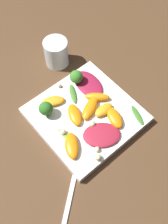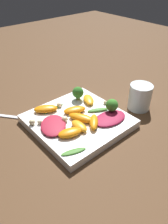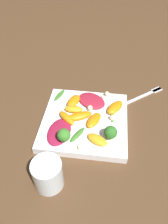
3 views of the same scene
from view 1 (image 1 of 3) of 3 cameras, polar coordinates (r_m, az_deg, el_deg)
The scene contains 23 objects.
ground_plane at distance 0.72m, azimuth 0.32°, elevation -1.16°, with size 2.40×2.40×0.00m, color #4C331E.
plate at distance 0.71m, azimuth 0.32°, elevation -0.70°, with size 0.26×0.26×0.02m.
drinking_glass at distance 0.81m, azimuth -6.06°, elevation 12.72°, with size 0.07×0.07×0.08m.
fork at distance 0.63m, azimuth -4.06°, elevation -21.83°, with size 0.15×0.12×0.01m.
radicchio_leaf_0 at distance 0.74m, azimuth 0.95°, elevation 6.15°, with size 0.07×0.11×0.01m.
radicchio_leaf_1 at distance 0.66m, azimuth 3.88°, elevation -5.00°, with size 0.12×0.11×0.01m.
orange_segment_0 at distance 0.65m, azimuth -2.68°, elevation -7.33°, with size 0.07×0.08×0.02m.
orange_segment_1 at distance 0.71m, azimuth 2.90°, elevation 3.31°, with size 0.07×0.06×0.02m.
orange_segment_2 at distance 0.71m, azimuth -6.71°, elevation 2.38°, with size 0.07×0.06×0.02m.
orange_segment_3 at distance 0.69m, azimuth 4.29°, elevation 0.44°, with size 0.06×0.03×0.02m.
orange_segment_4 at distance 0.69m, azimuth 6.70°, elevation -1.24°, with size 0.05×0.07×0.02m.
orange_segment_5 at distance 0.69m, azimuth -2.03°, elevation -0.60°, with size 0.06×0.07×0.02m.
orange_segment_6 at distance 0.69m, azimuth 1.48°, elevation 0.84°, with size 0.08×0.06×0.02m.
broccoli_floret_0 at distance 0.73m, azimuth -1.69°, elevation 7.65°, with size 0.04×0.04×0.05m.
broccoli_floret_1 at distance 0.68m, azimuth -8.32°, elevation 0.73°, with size 0.04×0.04×0.04m.
arugula_sprig_0 at distance 0.71m, azimuth 11.53°, elevation -0.69°, with size 0.04×0.06×0.00m.
arugula_sprig_1 at distance 0.66m, azimuth -3.45°, elevation -5.82°, with size 0.02×0.08×0.00m.
arugula_sprig_2 at distance 0.73m, azimuth -2.41°, elevation 4.01°, with size 0.05×0.06×0.01m.
macadamia_nut_0 at distance 0.67m, azimuth 1.79°, elevation -2.58°, with size 0.02×0.02×0.02m.
macadamia_nut_1 at distance 0.74m, azimuth -5.33°, elevation 5.83°, with size 0.01×0.01×0.01m.
macadamia_nut_2 at distance 0.65m, azimuth 2.83°, elevation -8.12°, with size 0.01×0.01×0.01m.
macadamia_nut_3 at distance 0.67m, azimuth -4.63°, elevation -4.29°, with size 0.02×0.02×0.02m.
macadamia_nut_4 at distance 0.64m, azimuth 3.04°, elevation -9.82°, with size 0.02×0.02×0.02m.
Camera 1 is at (-0.23, -0.26, 0.63)m, focal length 42.00 mm.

